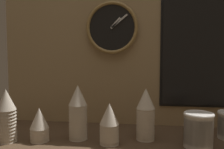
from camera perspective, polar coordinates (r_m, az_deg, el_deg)
The scene contains 10 objects.
ground_plane at distance 120.39cm, azimuth 5.49°, elevation -16.10°, with size 160.00×56.00×4.00cm, color #4C3826.
wall_tiled_back at distance 139.75cm, azimuth 6.06°, elevation 9.47°, with size 160.00×3.00×105.00cm.
cup_stack_far_left at distance 123.07cm, azimuth -24.04°, elevation -8.98°, with size 8.98×8.98×24.93cm.
cup_stack_center_right at distance 116.54cm, azimuth 8.08°, elevation -9.37°, with size 8.98×8.98×24.93cm.
cup_stack_center at distance 110.54cm, azimuth -0.66°, elevation -11.71°, with size 8.98×8.98×18.91cm.
cup_stack_left at distance 119.59cm, azimuth -17.06°, elevation -11.41°, with size 8.98×8.98×15.90cm.
cup_stack_center_left at distance 116.98cm, azimuth -8.20°, elevation -8.94°, with size 8.98×8.98×26.43cm.
bowl_stack_right at distance 113.68cm, azimuth 20.08°, elevation -12.23°, with size 13.12×13.12×15.51cm.
wall_clock at distance 138.28cm, azimuth -0.02°, elevation 11.21°, with size 29.95×2.70×29.95cm.
menu_board at distance 139.97cm, azimuth 19.43°, elevation 4.85°, with size 38.43×1.32×60.38cm.
Camera 1 is at (3.83, -112.66, 40.27)cm, focal length 38.00 mm.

